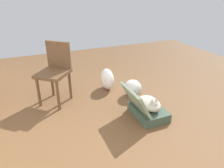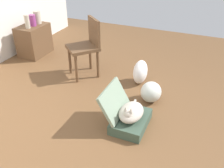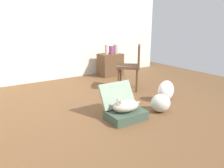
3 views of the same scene
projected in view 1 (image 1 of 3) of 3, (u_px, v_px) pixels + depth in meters
The scene contains 7 objects.
ground_plane at pixel (116, 132), 2.69m from camera, with size 7.68×7.68×0.00m, color brown.
suitcase_base at pixel (148, 112), 3.00m from camera, with size 0.54×0.39×0.13m, color #384C3D.
suitcase_lid at pixel (136, 100), 2.82m from camera, with size 0.54×0.39×0.04m, color gray.
cat at pixel (149, 103), 2.93m from camera, with size 0.49×0.28×0.22m.
plastic_bag_white at pixel (133, 88), 3.51m from camera, with size 0.31×0.29×0.29m, color silver.
plastic_bag_clear at pixel (107, 79), 3.74m from camera, with size 0.34×0.21×0.38m, color white.
chair at pixel (55, 70), 3.23m from camera, with size 0.62×0.61×0.93m.
Camera 1 is at (-1.99, 0.88, 1.70)m, focal length 33.85 mm.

